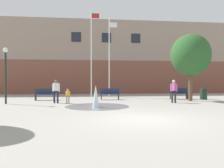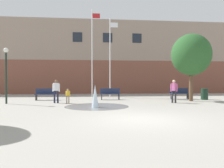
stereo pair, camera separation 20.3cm
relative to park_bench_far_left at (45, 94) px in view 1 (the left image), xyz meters
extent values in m
plane|color=#9E998E|center=(5.53, -9.17, -0.48)|extent=(100.00, 100.00, 0.00)
cube|color=brown|center=(5.53, 10.95, 1.49)|extent=(36.00, 6.00, 3.94)
cube|color=gray|center=(5.53, 10.95, 5.86)|extent=(36.00, 6.00, 4.81)
cube|color=#1E232D|center=(2.03, 7.93, 6.10)|extent=(1.10, 0.06, 1.10)
cube|color=#1E232D|center=(5.53, 7.93, 6.10)|extent=(1.10, 0.06, 1.10)
cube|color=#1E232D|center=(9.03, 7.93, 6.10)|extent=(1.10, 0.06, 1.10)
cylinder|color=gray|center=(3.91, -4.61, -0.48)|extent=(3.82, 3.82, 0.01)
cone|color=silver|center=(3.80, -5.12, 0.17)|extent=(0.41, 0.41, 1.31)
cube|color=#28282D|center=(-0.70, -0.06, -0.26)|extent=(0.06, 0.40, 0.44)
cube|color=#28282D|center=(0.70, -0.06, -0.26)|extent=(0.06, 0.40, 0.44)
cube|color=#232D4C|center=(0.00, -0.06, -0.01)|extent=(1.60, 0.44, 0.05)
cube|color=#232D4C|center=(0.00, 0.14, 0.22)|extent=(1.60, 0.04, 0.42)
cube|color=#28282D|center=(4.42, -0.15, -0.26)|extent=(0.06, 0.40, 0.44)
cube|color=#28282D|center=(5.82, -0.15, -0.26)|extent=(0.06, 0.40, 0.44)
cube|color=#232D4C|center=(5.12, -0.15, -0.01)|extent=(1.60, 0.44, 0.05)
cube|color=#232D4C|center=(5.12, 0.05, 0.22)|extent=(1.60, 0.04, 0.42)
cube|color=#28282D|center=(10.24, -0.11, -0.26)|extent=(0.06, 0.40, 0.44)
cube|color=#28282D|center=(11.64, -0.11, -0.26)|extent=(0.06, 0.40, 0.44)
cube|color=#232D4C|center=(10.94, -0.11, -0.01)|extent=(1.60, 0.44, 0.05)
cube|color=#232D4C|center=(10.94, 0.09, 0.22)|extent=(1.60, 0.04, 0.42)
cylinder|color=#1E233D|center=(1.07, -2.36, -0.06)|extent=(0.12, 0.12, 0.84)
cylinder|color=#1E233D|center=(1.29, -2.36, -0.06)|extent=(0.12, 0.12, 0.84)
cube|color=white|center=(1.18, -2.36, 0.63)|extent=(0.39, 0.32, 0.54)
sphere|color=brown|center=(1.18, -2.36, 1.01)|extent=(0.21, 0.21, 0.21)
cylinder|color=white|center=(0.97, -2.36, 0.58)|extent=(0.08, 0.08, 0.55)
cylinder|color=white|center=(1.39, -2.36, 0.58)|extent=(0.08, 0.08, 0.55)
cylinder|color=#89755B|center=(1.96, -2.84, -0.22)|extent=(0.07, 0.07, 0.52)
cylinder|color=#89755B|center=(2.09, -2.84, -0.22)|extent=(0.07, 0.07, 0.52)
cube|color=gold|center=(2.02, -2.84, 0.21)|extent=(0.24, 0.21, 0.33)
sphere|color=tan|center=(2.02, -2.84, 0.44)|extent=(0.13, 0.13, 0.13)
cylinder|color=gold|center=(1.89, -2.84, 0.17)|extent=(0.05, 0.05, 0.34)
cylinder|color=gold|center=(2.15, -2.84, 0.17)|extent=(0.05, 0.05, 0.34)
cylinder|color=#28282D|center=(9.17, -3.07, -0.06)|extent=(0.12, 0.12, 0.84)
cylinder|color=#28282D|center=(9.39, -3.07, -0.06)|extent=(0.12, 0.12, 0.84)
cube|color=pink|center=(9.28, -3.07, 0.63)|extent=(0.38, 0.38, 0.54)
sphere|color=beige|center=(9.28, -3.07, 1.01)|extent=(0.21, 0.21, 0.21)
cylinder|color=pink|center=(9.07, -3.07, 0.58)|extent=(0.08, 0.08, 0.55)
cylinder|color=pink|center=(9.49, -3.07, 0.58)|extent=(0.08, 0.08, 0.55)
cylinder|color=silver|center=(3.68, 3.09, 3.66)|extent=(0.10, 0.10, 8.29)
cube|color=#B21E23|center=(4.08, 3.09, 7.18)|extent=(0.70, 0.02, 0.45)
cylinder|color=silver|center=(5.38, 3.09, 3.26)|extent=(0.10, 0.10, 7.47)
cube|color=silver|center=(5.78, 3.09, 6.37)|extent=(0.70, 0.02, 0.45)
cylinder|color=#192D23|center=(-2.04, -2.53, 1.22)|extent=(0.12, 0.12, 3.39)
sphere|color=white|center=(-2.04, -2.53, 3.07)|extent=(0.32, 0.32, 0.32)
cylinder|color=#193323|center=(12.71, -0.81, -0.03)|extent=(0.56, 0.56, 0.90)
cylinder|color=brown|center=(11.08, -1.85, 0.49)|extent=(0.29, 0.29, 1.93)
ellipsoid|color=#285628|center=(11.08, -1.85, 3.02)|extent=(2.95, 2.95, 3.13)
camera|label=1|loc=(3.36, -17.60, 1.05)|focal=35.00mm
camera|label=2|loc=(3.56, -17.62, 1.05)|focal=35.00mm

